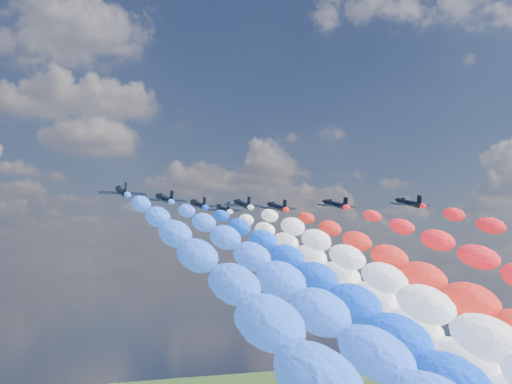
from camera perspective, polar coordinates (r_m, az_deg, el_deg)
name	(u,v)px	position (r m, az deg, el deg)	size (l,w,h in m)	color
jet_0	(122,191)	(111.62, -11.63, 0.06)	(7.76, 10.41, 2.29)	black
trail_0	(294,377)	(52.55, 3.34, -15.78)	(7.25, 123.46, 46.45)	blue
jet_1	(165,198)	(123.04, -7.97, -0.56)	(7.76, 10.41, 2.29)	black
trail_1	(343,354)	(65.45, 7.59, -13.81)	(7.25, 123.46, 46.45)	#2D62FF
jet_2	(198,204)	(134.61, -5.05, -1.07)	(7.76, 10.41, 2.29)	black
trail_2	(374,339)	(78.29, 10.25, -12.49)	(7.25, 123.46, 46.45)	blue
jet_3	(242,204)	(133.56, -1.20, -1.05)	(7.76, 10.41, 2.29)	black
trail_3	(454,339)	(79.82, 16.88, -12.20)	(7.25, 123.46, 46.45)	white
jet_4	(223,209)	(145.38, -2.91, -1.46)	(7.76, 10.41, 2.29)	black
trail_4	(393,329)	(90.01, 11.82, -11.61)	(7.25, 123.46, 46.45)	white
jet_5	(277,207)	(139.94, 1.84, -1.28)	(7.76, 10.41, 2.29)	black
trail_5	(497,333)	(88.11, 20.29, -11.49)	(7.25, 123.46, 46.45)	red
jet_6	(335,204)	(135.13, 6.94, -1.07)	(7.76, 10.41, 2.29)	black
jet_7	(409,203)	(134.19, 13.18, -0.92)	(7.76, 10.41, 2.29)	black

